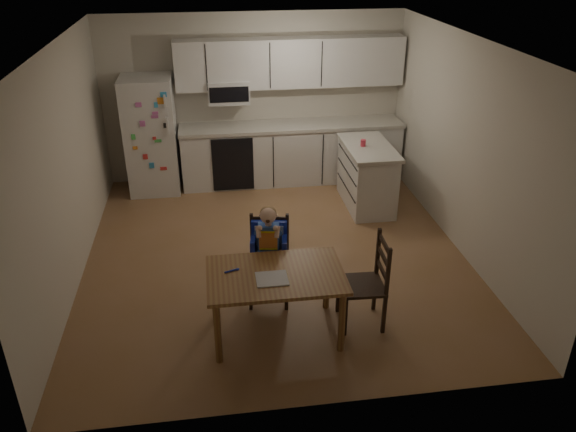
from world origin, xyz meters
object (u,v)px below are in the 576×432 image
(refrigerator, at_px, (151,136))
(chair_side, at_px, (372,276))
(dining_table, at_px, (276,282))
(kitchen_island, at_px, (367,176))
(red_cup, at_px, (363,143))
(chair_booster, at_px, (269,243))

(refrigerator, distance_m, chair_side, 4.31)
(dining_table, bearing_deg, refrigerator, 110.53)
(kitchen_island, xyz_separation_m, red_cup, (-0.08, 0.00, 0.49))
(dining_table, relative_size, chair_booster, 1.17)
(refrigerator, height_order, chair_booster, refrigerator)
(red_cup, distance_m, chair_booster, 2.59)
(red_cup, bearing_deg, kitchen_island, -0.26)
(kitchen_island, distance_m, chair_booster, 2.63)
(dining_table, xyz_separation_m, chair_side, (0.94, 0.05, -0.06))
(refrigerator, bearing_deg, dining_table, -69.47)
(kitchen_island, distance_m, red_cup, 0.49)
(refrigerator, distance_m, kitchen_island, 3.18)
(red_cup, xyz_separation_m, chair_side, (-0.60, -2.63, -0.40))
(dining_table, bearing_deg, chair_side, 2.79)
(kitchen_island, relative_size, chair_booster, 1.11)
(kitchen_island, xyz_separation_m, dining_table, (-1.62, -2.68, 0.14))
(kitchen_island, height_order, red_cup, red_cup)
(kitchen_island, xyz_separation_m, chair_side, (-0.68, -2.63, 0.09))
(red_cup, xyz_separation_m, dining_table, (-1.54, -2.68, -0.34))
(red_cup, relative_size, chair_side, 0.10)
(chair_booster, xyz_separation_m, chair_side, (0.94, -0.57, -0.12))
(kitchen_island, bearing_deg, dining_table, -121.21)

